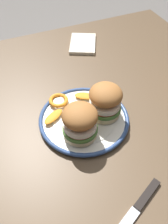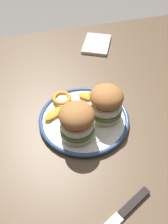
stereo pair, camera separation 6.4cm
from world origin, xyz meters
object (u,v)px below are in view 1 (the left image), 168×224
at_px(sandwich_half_right, 80,122).
at_px(table_knife, 135,211).
at_px(dinner_plate, 84,119).
at_px(dining_table, 71,134).
at_px(sandwich_half_left, 105,101).

relative_size(sandwich_half_right, table_knife, 0.57).
bearing_deg(dinner_plate, dining_table, -45.42).
relative_size(dining_table, sandwich_half_right, 10.57).
relative_size(sandwich_half_left, sandwich_half_right, 1.05).
distance_m(dining_table, sandwich_half_left, 0.19).
xyz_separation_m(dinner_plate, table_knife, (-0.00, 0.29, -0.01)).
bearing_deg(dinner_plate, sandwich_half_left, 173.07).
bearing_deg(table_knife, dinner_plate, -89.66).
height_order(sandwich_half_right, table_knife, sandwich_half_right).
bearing_deg(dining_table, table_knife, 96.21).
relative_size(dinner_plate, table_knife, 1.27).
height_order(dining_table, sandwich_half_left, sandwich_half_left).
height_order(dining_table, dinner_plate, dinner_plate).
bearing_deg(table_knife, dining_table, -83.79).
bearing_deg(dining_table, dinner_plate, 134.58).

